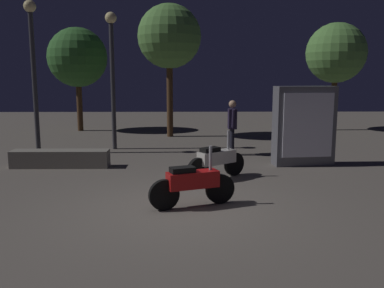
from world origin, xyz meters
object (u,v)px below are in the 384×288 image
Objects in this scene: motorcycle_black_parked_left at (292,135)px; streetlamp_near at (112,62)px; streetlamp_far at (33,57)px; motorcycle_red_foreground at (193,183)px; person_rider_beside at (232,123)px; motorcycle_white_parked_right at (217,160)px; kiosk_billboard at (304,126)px.

streetlamp_near is (-5.82, -0.06, 2.37)m from motorcycle_black_parked_left.
motorcycle_black_parked_left is 0.36× the size of streetlamp_far.
streetlamp_far reaches higher than motorcycle_red_foreground.
person_rider_beside is at bearing -16.47° from streetlamp_near.
motorcycle_white_parked_right is 2.93m from kiosk_billboard.
motorcycle_black_parked_left is at bearing 0.57° from streetlamp_near.
motorcycle_red_foreground is 6.96m from streetlamp_near.
motorcycle_white_parked_right is 0.85× the size of person_rider_beside.
motorcycle_black_parked_left is 0.38× the size of streetlamp_near.
streetlamp_near is at bearing -17.37° from person_rider_beside.
person_rider_beside reaches higher than motorcycle_red_foreground.
streetlamp_near is (-2.45, 6.07, 2.37)m from motorcycle_red_foreground.
motorcycle_red_foreground and motorcycle_white_parked_right have the same top height.
motorcycle_red_foreground is 4.72m from kiosk_billboard.
streetlamp_near is (-3.72, 1.10, 1.82)m from person_rider_beside.
motorcycle_white_parked_right is at bearing 53.58° from motorcycle_red_foreground.
streetlamp_far is 2.17× the size of kiosk_billboard.
person_rider_beside reaches higher than motorcycle_white_parked_right.
kiosk_billboard is (-0.34, -2.56, 0.61)m from motorcycle_black_parked_left.
kiosk_billboard reaches higher than motorcycle_red_foreground.
streetlamp_far is at bearing -161.35° from streetlamp_near.
streetlamp_far is at bearing 112.18° from motorcycle_white_parked_right.
motorcycle_white_parked_right is (-2.78, -4.07, 0.00)m from motorcycle_black_parked_left.
person_rider_beside is at bearing -3.38° from streetlamp_far.
motorcycle_black_parked_left is at bearing 19.61° from motorcycle_white_parked_right.
motorcycle_red_foreground is at bearing 43.14° from kiosk_billboard.
motorcycle_black_parked_left is 6.29m from streetlamp_near.
streetlamp_near reaches higher than person_rider_beside.
streetlamp_far reaches higher than person_rider_beside.
streetlamp_far is at bearing -19.42° from kiosk_billboard.
motorcycle_red_foreground is 0.37× the size of streetlamp_near.
motorcycle_red_foreground is 0.35× the size of streetlamp_far.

